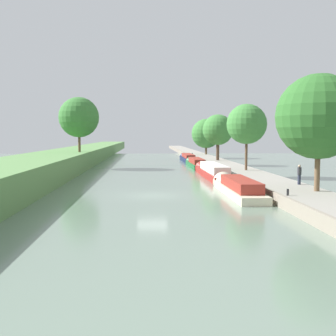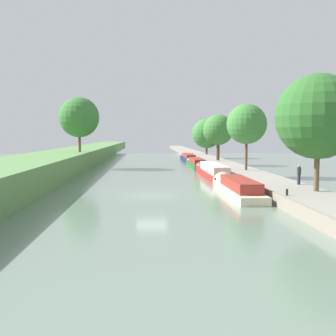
{
  "view_description": "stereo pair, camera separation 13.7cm",
  "coord_description": "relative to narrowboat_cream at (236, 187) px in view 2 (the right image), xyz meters",
  "views": [
    {
      "loc": [
        -0.54,
        -34.31,
        4.97
      ],
      "look_at": [
        2.15,
        16.35,
        1.0
      ],
      "focal_mm": 44.82,
      "sensor_mm": 36.0,
      "label": 1
    },
    {
      "loc": [
        -0.4,
        -34.31,
        4.97
      ],
      "look_at": [
        2.15,
        16.35,
        1.0
      ],
      "focal_mm": 44.82,
      "sensor_mm": 36.0,
      "label": 2
    }
  ],
  "objects": [
    {
      "name": "ground_plane",
      "position": [
        -7.18,
        -0.77,
        -0.57
      ],
      "size": [
        160.0,
        160.0,
        0.0
      ],
      "primitive_type": "plane",
      "color": "slate"
    },
    {
      "name": "right_towpath",
      "position": [
        3.78,
        -0.77,
        -0.13
      ],
      "size": [
        4.22,
        260.0,
        0.87
      ],
      "color": "gray",
      "rests_on": "ground_plane"
    },
    {
      "name": "stone_quay",
      "position": [
        1.54,
        -0.77,
        -0.11
      ],
      "size": [
        0.25,
        260.0,
        0.92
      ],
      "color": "gray",
      "rests_on": "ground_plane"
    },
    {
      "name": "narrowboat_cream",
      "position": [
        0.0,
        0.0,
        0.0
      ],
      "size": [
        2.18,
        12.84,
        2.16
      ],
      "color": "beige",
      "rests_on": "ground_plane"
    },
    {
      "name": "narrowboat_red",
      "position": [
        0.19,
        14.47,
        0.11
      ],
      "size": [
        2.16,
        17.06,
        2.29
      ],
      "color": "maroon",
      "rests_on": "ground_plane"
    },
    {
      "name": "narrowboat_green",
      "position": [
        0.06,
        29.98,
        0.03
      ],
      "size": [
        1.95,
        13.7,
        2.03
      ],
      "color": "#1E6033",
      "rests_on": "ground_plane"
    },
    {
      "name": "narrowboat_navy",
      "position": [
        0.28,
        44.8,
        0.04
      ],
      "size": [
        1.95,
        15.31,
        1.97
      ],
      "color": "#141E42",
      "rests_on": "ground_plane"
    },
    {
      "name": "tree_rightbank_near",
      "position": [
        4.87,
        -5.05,
        5.76
      ],
      "size": [
        6.22,
        6.22,
        8.57
      ],
      "color": "brown",
      "rests_on": "right_towpath"
    },
    {
      "name": "tree_rightbank_midnear",
      "position": [
        4.11,
        13.65,
        5.71
      ],
      "size": [
        4.7,
        4.7,
        7.77
      ],
      "color": "brown",
      "rests_on": "right_towpath"
    },
    {
      "name": "tree_rightbank_midfar",
      "position": [
        4.13,
        33.4,
        5.28
      ],
      "size": [
        5.04,
        5.04,
        7.52
      ],
      "color": "#4C3828",
      "rests_on": "right_towpath"
    },
    {
      "name": "tree_rightbank_far",
      "position": [
        5.28,
        54.69,
        4.77
      ],
      "size": [
        6.3,
        6.3,
        7.63
      ],
      "color": "brown",
      "rests_on": "right_towpath"
    },
    {
      "name": "tree_leftbank_downstream",
      "position": [
        -17.53,
        27.63,
        7.05
      ],
      "size": [
        5.92,
        5.92,
        8.09
      ],
      "color": "brown",
      "rests_on": "left_grassy_bank"
    },
    {
      "name": "person_walking",
      "position": [
        5.09,
        -0.91,
        1.17
      ],
      "size": [
        0.34,
        0.34,
        1.66
      ],
      "color": "#282D42",
      "rests_on": "right_towpath"
    },
    {
      "name": "mooring_bollard_near",
      "position": [
        1.97,
        -7.16,
        0.53
      ],
      "size": [
        0.16,
        0.16,
        0.45
      ],
      "color": "black",
      "rests_on": "right_towpath"
    },
    {
      "name": "mooring_bollard_far",
      "position": [
        1.97,
        51.89,
        0.53
      ],
      "size": [
        0.16,
        0.16,
        0.45
      ],
      "color": "black",
      "rests_on": "right_towpath"
    }
  ]
}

